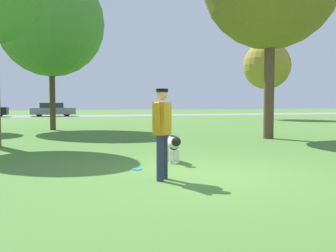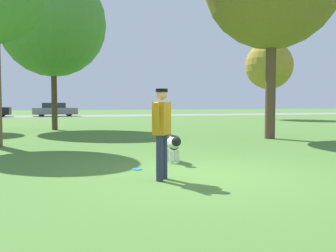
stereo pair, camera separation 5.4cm
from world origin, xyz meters
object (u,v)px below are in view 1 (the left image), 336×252
object	(u,v)px
frisbee	(137,169)
parked_car_grey	(53,110)
dog	(173,144)
tree_mid_center	(51,24)
tree_far_right	(267,66)
person	(162,126)

from	to	relation	value
frisbee	parked_car_grey	xyz separation A→B (m)	(-1.84, 30.90, 0.63)
dog	tree_mid_center	distance (m)	12.82
frisbee	tree_far_right	distance (m)	25.16
dog	person	bearing A→B (deg)	-17.20
person	tree_mid_center	world-z (taller)	tree_mid_center
frisbee	parked_car_grey	distance (m)	30.96
frisbee	person	bearing A→B (deg)	-78.89
person	parked_car_grey	distance (m)	32.12
frisbee	parked_car_grey	bearing A→B (deg)	93.40
dog	frisbee	size ratio (longest dim) A/B	4.92
person	tree_mid_center	bearing A→B (deg)	42.20
frisbee	parked_car_grey	size ratio (longest dim) A/B	0.05
frisbee	tree_mid_center	world-z (taller)	tree_mid_center
tree_far_right	dog	bearing A→B (deg)	-125.10
dog	tree_far_right	size ratio (longest dim) A/B	0.17
tree_far_right	frisbee	bearing A→B (deg)	-126.00
frisbee	tree_far_right	world-z (taller)	tree_far_right
person	frisbee	xyz separation A→B (m)	(-0.23, 1.15, -0.95)
person	tree_far_right	size ratio (longest dim) A/B	0.26
frisbee	parked_car_grey	world-z (taller)	parked_car_grey
dog	frisbee	xyz separation A→B (m)	(-1.00, -0.73, -0.41)
dog	parked_car_grey	world-z (taller)	parked_car_grey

